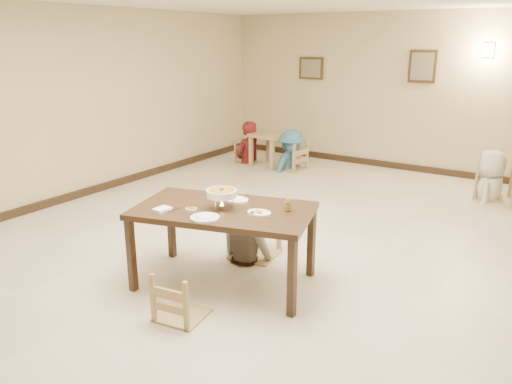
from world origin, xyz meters
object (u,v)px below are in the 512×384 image
Objects in this scene: main_diner at (249,195)px; bg_chair_lr at (292,143)px; drink_glass at (288,205)px; bg_diner_b at (292,130)px; main_table at (224,216)px; curry_warmer at (222,193)px; bg_diner_c at (494,150)px; bg_diner_a at (248,121)px; bg_chair_ll at (248,142)px; chair_far at (255,212)px; bg_chair_rl at (491,172)px; chair_near at (180,272)px; bg_table_left at (270,140)px.

main_diner reaches higher than bg_chair_lr.
bg_diner_b reaches higher than drink_glass.
main_table is 0.24m from curry_warmer.
bg_diner_c is (1.24, 4.43, -0.10)m from drink_glass.
bg_diner_a is at bearing 128.19° from drink_glass.
bg_diner_b reaches higher than main_table.
bg_diner_a reaches higher than main_table.
bg_chair_ll is at bearing -87.75° from bg_diner_c.
curry_warmer reaches higher than chair_far.
main_diner is 4.27m from bg_chair_lr.
drink_glass is 4.62m from bg_chair_rl.
bg_diner_a is at bearing -175.01° from bg_chair_ll.
chair_far is at bearing -84.23° from main_diner.
chair_far is 4.20m from bg_diner_b.
main_diner is 0.74m from curry_warmer.
bg_diner_c reaches higher than curry_warmer.
bg_chair_ll is 0.50× the size of bg_diner_a.
bg_diner_c reaches higher than bg_chair_ll.
bg_diner_b is at bearing -88.03° from bg_diner_c.
main_table is 0.69m from main_diner.
chair_far is 1.03× the size of bg_chair_lr.
bg_chair_ll is (-2.86, 5.33, -0.01)m from chair_near.
chair_near is 0.51× the size of bg_diner_a.
bg_diner_b is at bearing 104.71° from chair_far.
bg_diner_b is 3.61m from bg_diner_c.
bg_diner_c reaches higher than bg_diner_b.
curry_warmer is (0.00, -0.02, 0.24)m from main_table.
main_diner is 11.64× the size of drink_glass.
bg_diner_a reaches higher than bg_diner_b.
main_table is 2.20× the size of bg_chair_rl.
drink_glass is at bearing -56.62° from bg_table_left.
drink_glass is at bearing -136.82° from bg_chair_ll.
main_table is at bearing -63.80° from bg_table_left.
drink_glass is 4.60m from bg_diner_c.
drink_glass is 5.23m from bg_table_left.
bg_chair_ll is 0.55× the size of bg_diner_c.
main_table is 5.17m from bg_table_left.
bg_chair_rl is at bearing 53.07° from main_table.
bg_chair_rl is 3.63m from bg_diner_b.
bg_chair_rl is at bearing 55.03° from chair_far.
main_diner is 2.07× the size of bg_table_left.
bg_diner_c is at bearing 68.78° from curry_warmer.
bg_chair_lr is 0.66× the size of bg_diner_c.
chair_far reaches higher than bg_chair_lr.
drink_glass is at bearing 38.00° from bg_chair_lr.
bg_chair_rl is (1.84, 4.73, -0.55)m from curry_warmer.
bg_diner_b reaches higher than curry_warmer.
bg_chair_lr reaches higher than bg_chair_rl.
main_diner is 4.71m from bg_diner_a.
chair_near is at bearing -84.35° from curry_warmer.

